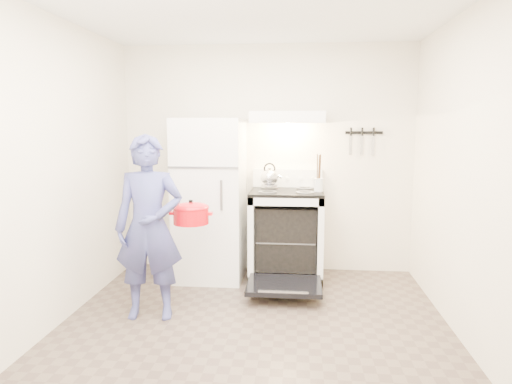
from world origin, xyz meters
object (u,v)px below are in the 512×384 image
(refrigerator, at_px, (210,199))
(dutch_oven, at_px, (191,216))
(person, at_px, (149,228))
(tea_kettle, at_px, (270,176))
(stove_body, at_px, (286,236))

(refrigerator, distance_m, dutch_oven, 0.86)
(refrigerator, xyz_separation_m, dutch_oven, (-0.01, -0.86, -0.01))
(person, bearing_deg, tea_kettle, 44.11)
(stove_body, distance_m, person, 1.61)
(stove_body, height_order, person, person)
(person, xyz_separation_m, dutch_oven, (0.31, 0.23, 0.06))
(refrigerator, height_order, dutch_oven, refrigerator)
(refrigerator, xyz_separation_m, tea_kettle, (0.62, 0.09, 0.24))
(stove_body, height_order, tea_kettle, tea_kettle)
(tea_kettle, distance_m, dutch_oven, 1.16)
(dutch_oven, bearing_deg, refrigerator, 89.61)
(stove_body, relative_size, person, 0.59)
(stove_body, distance_m, tea_kettle, 0.66)
(refrigerator, relative_size, stove_body, 1.85)
(refrigerator, distance_m, tea_kettle, 0.67)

